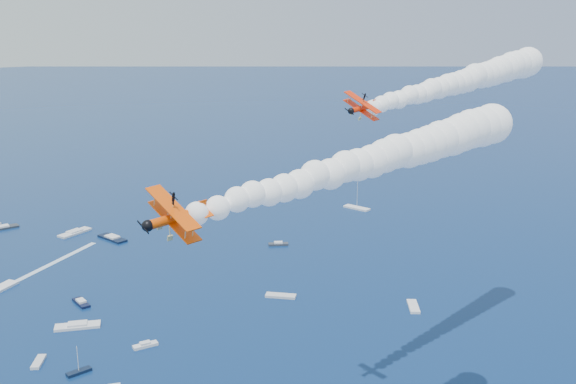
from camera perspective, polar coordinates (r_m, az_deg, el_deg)
biplane_lead at (r=116.71m, az=6.37°, el=7.15°), size 8.50×10.18×7.80m
biplane_trail at (r=77.87m, az=-9.50°, el=-2.16°), size 9.74×11.70×9.06m
smoke_trail_lead at (r=142.21m, az=14.58°, el=9.15°), size 65.31×31.70×11.66m
smoke_trail_trail at (r=96.06m, az=7.06°, el=2.71°), size 64.74×20.14×11.66m
spectator_boats at (r=204.35m, az=-21.50°, el=-8.35°), size 229.89×169.15×0.70m
boat_wakes at (r=192.20m, az=-20.01°, el=-9.81°), size 59.83×96.69×0.04m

